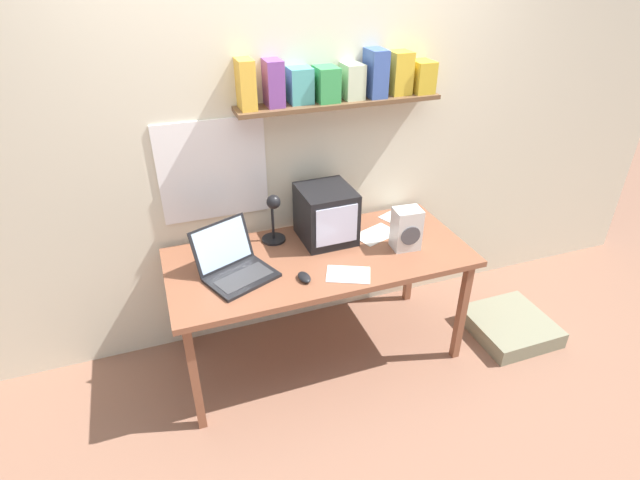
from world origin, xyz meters
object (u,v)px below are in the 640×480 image
(corner_desk, at_px, (320,264))
(desk_lamp, at_px, (273,216))
(laptop, at_px, (233,263))
(floor_cushion, at_px, (510,326))
(juice_glass, at_px, (239,242))
(crt_monitor, at_px, (326,214))
(computer_mouse, at_px, (304,277))
(printed_handout, at_px, (400,216))
(space_heater, at_px, (406,229))
(loose_paper_near_monitor, at_px, (348,274))
(loose_paper_near_laptop, at_px, (376,234))

(corner_desk, height_order, desk_lamp, desk_lamp)
(laptop, bearing_deg, floor_cushion, -30.84)
(juice_glass, bearing_deg, desk_lamp, 2.54)
(corner_desk, relative_size, crt_monitor, 5.06)
(corner_desk, relative_size, computer_mouse, 15.62)
(corner_desk, height_order, computer_mouse, computer_mouse)
(corner_desk, height_order, floor_cushion, corner_desk)
(computer_mouse, bearing_deg, floor_cushion, -2.29)
(crt_monitor, distance_m, desk_lamp, 0.31)
(laptop, height_order, printed_handout, laptop)
(space_heater, bearing_deg, floor_cushion, -7.98)
(crt_monitor, bearing_deg, printed_handout, 8.17)
(juice_glass, distance_m, loose_paper_near_monitor, 0.67)
(laptop, relative_size, space_heater, 1.80)
(printed_handout, height_order, loose_paper_near_monitor, same)
(crt_monitor, relative_size, computer_mouse, 3.09)
(floor_cushion, bearing_deg, computer_mouse, 177.71)
(laptop, height_order, loose_paper_near_monitor, laptop)
(corner_desk, xyz_separation_m, floor_cushion, (1.27, -0.26, -0.63))
(crt_monitor, bearing_deg, space_heater, -34.19)
(laptop, height_order, computer_mouse, laptop)
(desk_lamp, bearing_deg, corner_desk, -45.46)
(crt_monitor, xyz_separation_m, floor_cushion, (1.17, -0.43, -0.85))
(crt_monitor, height_order, printed_handout, crt_monitor)
(laptop, distance_m, juice_glass, 0.24)
(corner_desk, height_order, loose_paper_near_monitor, loose_paper_near_monitor)
(laptop, bearing_deg, space_heater, -27.18)
(corner_desk, xyz_separation_m, crt_monitor, (0.10, 0.17, 0.22))
(crt_monitor, xyz_separation_m, loose_paper_near_monitor, (-0.02, -0.41, -0.16))
(loose_paper_near_monitor, bearing_deg, laptop, 158.86)
(printed_handout, bearing_deg, desk_lamp, -177.42)
(loose_paper_near_laptop, bearing_deg, space_heater, -63.35)
(computer_mouse, height_order, loose_paper_near_monitor, computer_mouse)
(space_heater, distance_m, floor_cushion, 1.13)
(corner_desk, relative_size, loose_paper_near_laptop, 5.80)
(loose_paper_near_laptop, xyz_separation_m, floor_cushion, (0.87, -0.36, -0.69))
(desk_lamp, bearing_deg, loose_paper_near_laptop, -9.36)
(juice_glass, distance_m, space_heater, 0.97)
(crt_monitor, bearing_deg, loose_paper_near_laptop, -13.79)
(crt_monitor, relative_size, printed_handout, 1.19)
(loose_paper_near_laptop, relative_size, floor_cushion, 0.59)
(printed_handout, xyz_separation_m, loose_paper_near_monitor, (-0.57, -0.50, 0.00))
(juice_glass, height_order, loose_paper_near_monitor, juice_glass)
(corner_desk, relative_size, laptop, 3.85)
(crt_monitor, bearing_deg, loose_paper_near_monitor, -94.30)
(desk_lamp, xyz_separation_m, computer_mouse, (0.04, -0.42, -0.16))
(space_heater, bearing_deg, corner_desk, 174.44)
(space_heater, distance_m, printed_handout, 0.40)
(corner_desk, distance_m, juice_glass, 0.48)
(desk_lamp, relative_size, juice_glass, 2.88)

